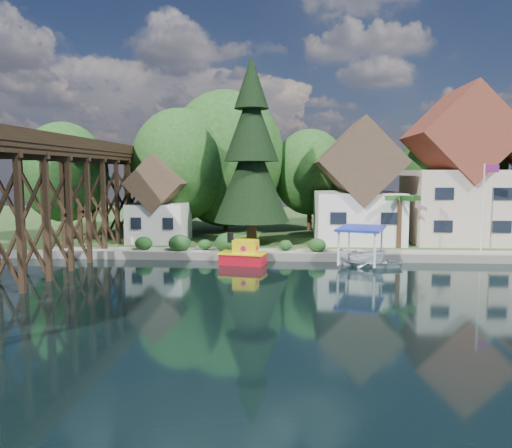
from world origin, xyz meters
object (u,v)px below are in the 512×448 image
object	(u,v)px
house_left	(357,191)
palm_tree	(400,199)
house_center	(457,177)
tugboat	(244,255)
boat_canopy	(361,249)
flagpole	(485,198)
conifer	(252,155)
shed	(159,205)
boat_white_a	(377,261)
trestle_bridge	(58,193)

from	to	relation	value
house_left	palm_tree	world-z (taller)	house_left
house_center	tugboat	bearing A→B (deg)	-151.41
boat_canopy	flagpole	bearing A→B (deg)	22.07
house_center	boat_canopy	xyz separation A→B (m)	(-10.01, -10.24, -5.19)
palm_tree	tugboat	distance (m)	14.28
house_left	house_center	xyz separation A→B (m)	(9.00, 0.50, 1.28)
house_left	conifer	world-z (taller)	conifer
palm_tree	flagpole	bearing A→B (deg)	-14.60
conifer	palm_tree	size ratio (longest dim) A/B	3.48
conifer	flagpole	size ratio (longest dim) A/B	2.32
shed	tugboat	xyz separation A→B (m)	(8.41, -8.13, -3.10)
house_left	flagpole	distance (m)	10.79
boat_white_a	boat_canopy	world-z (taller)	boat_canopy
shed	tugboat	world-z (taller)	shed
conifer	boat_white_a	world-z (taller)	conifer
house_left	tugboat	xyz separation A→B (m)	(-9.59, -9.63, -4.41)
shed	conifer	distance (m)	9.65
house_center	palm_tree	world-z (taller)	house_center
tugboat	boat_canopy	world-z (taller)	boat_canopy
flagpole	tugboat	size ratio (longest dim) A/B	1.92
house_left	boat_white_a	size ratio (longest dim) A/B	2.96
conifer	boat_white_a	bearing A→B (deg)	-37.32
shed	palm_tree	size ratio (longest dim) A/B	1.68
trestle_bridge	house_center	distance (m)	33.96
house_center	boat_white_a	bearing A→B (deg)	-130.54
trestle_bridge	flagpole	size ratio (longest dim) A/B	6.32
conifer	boat_white_a	size ratio (longest dim) A/B	4.37
trestle_bridge	conifer	world-z (taller)	conifer
flagpole	tugboat	bearing A→B (deg)	-167.90
conifer	palm_tree	bearing A→B (deg)	-6.98
house_center	palm_tree	size ratio (longest dim) A/B	2.98
boat_canopy	shed	bearing A→B (deg)	154.12
shed	boat_white_a	size ratio (longest dim) A/B	2.11
trestle_bridge	shed	xyz separation A→B (m)	(5.00, 9.33, -1.52)
house_left	tugboat	world-z (taller)	house_left
palm_tree	flagpole	world-z (taller)	flagpole
boat_canopy	house_center	bearing A→B (deg)	45.66
trestle_bridge	house_left	xyz separation A→B (m)	(23.00, 10.83, -0.21)
flagpole	boat_white_a	size ratio (longest dim) A/B	1.88
house_center	flagpole	distance (m)	6.32
flagpole	boat_canopy	bearing A→B (deg)	-157.93
tugboat	boat_white_a	world-z (taller)	tugboat
palm_tree	boat_white_a	xyz separation A→B (m)	(-2.78, -5.86, -4.19)
trestle_bridge	house_center	size ratio (longest dim) A/B	3.18
shed	flagpole	size ratio (longest dim) A/B	1.12
trestle_bridge	house_center	bearing A→B (deg)	19.49
trestle_bridge	conifer	size ratio (longest dim) A/B	2.72
shed	boat_white_a	xyz separation A→B (m)	(18.17, -8.32, -3.44)
house_left	palm_tree	bearing A→B (deg)	-53.39
house_left	house_center	world-z (taller)	house_center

